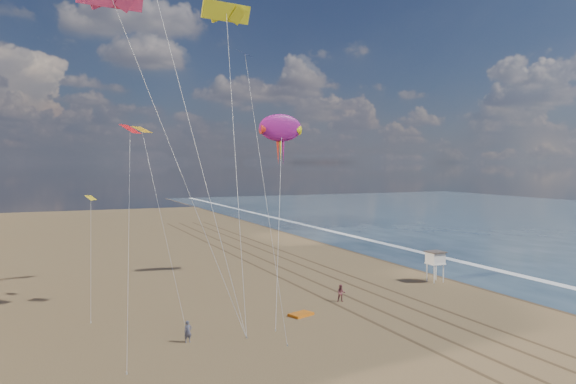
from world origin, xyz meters
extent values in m
plane|color=brown|center=(0.00, 0.00, 0.00)|extent=(260.00, 260.00, 0.00)
plane|color=#42301E|center=(19.00, 40.00, 0.00)|extent=(260.00, 260.00, 0.00)
plane|color=white|center=(23.20, 40.00, 0.00)|extent=(260.00, 260.00, 0.00)
cube|color=brown|center=(-1.20, 30.00, 0.01)|extent=(0.28, 120.00, 0.01)
cube|color=brown|center=(1.20, 30.00, 0.01)|extent=(0.28, 120.00, 0.01)
cube|color=brown|center=(4.00, 30.00, 0.01)|extent=(0.28, 120.00, 0.01)
cube|color=brown|center=(6.20, 30.00, 0.01)|extent=(0.28, 120.00, 0.01)
cylinder|color=white|center=(12.06, 22.81, 0.88)|extent=(0.12, 0.12, 1.76)
cylinder|color=white|center=(13.24, 22.81, 0.88)|extent=(0.12, 0.12, 1.76)
cylinder|color=white|center=(12.06, 23.98, 0.88)|extent=(0.12, 0.12, 1.76)
cylinder|color=white|center=(13.24, 23.98, 0.88)|extent=(0.12, 0.12, 1.76)
cube|color=white|center=(12.65, 23.39, 1.90)|extent=(1.56, 1.56, 0.12)
cube|color=white|center=(12.65, 23.39, 2.49)|extent=(1.46, 1.46, 1.07)
cube|color=#473D38|center=(12.65, 23.39, 3.12)|extent=(1.76, 1.76, 0.10)
cube|color=orange|center=(-5.49, 17.35, 0.11)|extent=(2.18, 1.77, 0.21)
ellipsoid|color=#96177D|center=(-0.30, 33.73, 16.12)|extent=(4.75, 0.89, 2.82)
cone|color=red|center=(-2.00, 33.73, 15.90)|extent=(1.27, 1.06, 1.06)
cone|color=yellow|center=(1.39, 33.73, 15.90)|extent=(1.27, 1.06, 1.06)
cylinder|color=silver|center=(-4.64, 24.03, 7.53)|extent=(0.03, 0.03, 26.04)
imported|color=#54566C|center=(-15.43, 14.38, 0.75)|extent=(0.58, 0.41, 1.50)
imported|color=#9B4F55|center=(-0.33, 19.99, 0.78)|extent=(0.94, 0.86, 1.55)
cube|color=yellow|center=(-7.84, 29.28, 26.73)|extent=(5.04, 1.67, 1.72)
plane|color=orange|center=(-16.73, 24.39, 15.04)|extent=(2.12, 2.09, 0.56)
plane|color=red|center=(-18.23, 20.36, 14.83)|extent=(1.90, 1.90, 0.69)
plane|color=yellow|center=(-20.34, 30.39, 9.13)|extent=(1.25, 1.23, 0.42)
plane|color=blue|center=(-8.98, 20.76, 21.21)|extent=(1.80, 1.81, 0.60)
camera|label=1|loc=(-24.42, -22.96, 12.30)|focal=35.00mm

